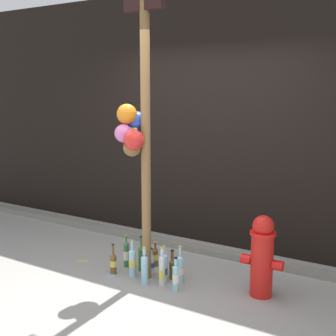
# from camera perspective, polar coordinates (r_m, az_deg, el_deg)

# --- Properties ---
(ground_plane) EXTENTS (14.00, 14.00, 0.00)m
(ground_plane) POSITION_cam_1_polar(r_m,az_deg,el_deg) (4.52, -3.55, -15.29)
(ground_plane) COLOR gray
(building_wall) EXTENTS (10.00, 0.20, 3.16)m
(building_wall) POSITION_cam_1_polar(r_m,az_deg,el_deg) (5.52, 5.99, 6.34)
(building_wall) COLOR black
(building_wall) RESTS_ON ground_plane
(curb_strip) EXTENTS (8.00, 0.12, 0.08)m
(curb_strip) POSITION_cam_1_polar(r_m,az_deg,el_deg) (5.43, 3.57, -10.34)
(curb_strip) COLOR slate
(curb_strip) RESTS_ON ground_plane
(memorial_post) EXTENTS (0.50, 0.39, 3.03)m
(memorial_post) POSITION_cam_1_polar(r_m,az_deg,el_deg) (4.35, -3.93, 7.41)
(memorial_post) COLOR olive
(memorial_post) RESTS_ON ground_plane
(fire_hydrant) EXTENTS (0.40, 0.24, 0.79)m
(fire_hydrant) POSITION_cam_1_polar(r_m,az_deg,el_deg) (4.31, 12.12, -11.04)
(fire_hydrant) COLOR red
(fire_hydrant) RESTS_ON ground_plane
(bottle_0) EXTENTS (0.06, 0.06, 0.28)m
(bottle_0) POSITION_cam_1_polar(r_m,az_deg,el_deg) (4.98, -1.66, -11.39)
(bottle_0) COLOR brown
(bottle_0) RESTS_ON ground_plane
(bottle_1) EXTENTS (0.07, 0.07, 0.33)m
(bottle_1) POSITION_cam_1_polar(r_m,az_deg,el_deg) (4.82, -7.12, -12.13)
(bottle_1) COLOR brown
(bottle_1) RESTS_ON ground_plane
(bottle_2) EXTENTS (0.08, 0.08, 0.40)m
(bottle_2) POSITION_cam_1_polar(r_m,az_deg,el_deg) (4.71, -4.64, -12.09)
(bottle_2) COLOR #93CCE0
(bottle_2) RESTS_ON ground_plane
(bottle_3) EXTENTS (0.07, 0.07, 0.38)m
(bottle_3) POSITION_cam_1_polar(r_m,az_deg,el_deg) (4.60, -0.52, -12.76)
(bottle_3) COLOR #93CCE0
(bottle_3) RESTS_ON ground_plane
(bottle_4) EXTENTS (0.07, 0.07, 0.40)m
(bottle_4) POSITION_cam_1_polar(r_m,az_deg,el_deg) (4.53, -3.08, -12.89)
(bottle_4) COLOR #93CCE0
(bottle_4) RESTS_ON ground_plane
(bottle_5) EXTENTS (0.07, 0.07, 0.29)m
(bottle_5) POSITION_cam_1_polar(r_m,az_deg,el_deg) (4.77, -2.22, -12.33)
(bottle_5) COLOR silver
(bottle_5) RESTS_ON ground_plane
(bottle_6) EXTENTS (0.08, 0.08, 0.39)m
(bottle_6) POSITION_cam_1_polar(r_m,az_deg,el_deg) (4.86, -3.41, -11.43)
(bottle_6) COLOR #337038
(bottle_6) RESTS_ON ground_plane
(bottle_7) EXTENTS (0.06, 0.06, 0.34)m
(bottle_7) POSITION_cam_1_polar(r_m,az_deg,el_deg) (4.41, 1.01, -13.96)
(bottle_7) COLOR #93CCE0
(bottle_7) RESTS_ON ground_plane
(bottle_8) EXTENTS (0.06, 0.06, 0.31)m
(bottle_8) POSITION_cam_1_polar(r_m,az_deg,el_deg) (4.66, 0.55, -12.79)
(bottle_8) COLOR brown
(bottle_8) RESTS_ON ground_plane
(bottle_9) EXTENTS (0.06, 0.06, 0.40)m
(bottle_9) POSITION_cam_1_polar(r_m,az_deg,el_deg) (4.51, -0.79, -13.13)
(bottle_9) COLOR silver
(bottle_9) RESTS_ON ground_plane
(bottle_10) EXTENTS (0.08, 0.08, 0.39)m
(bottle_10) POSITION_cam_1_polar(r_m,az_deg,el_deg) (4.59, 1.57, -12.86)
(bottle_10) COLOR #93CCE0
(bottle_10) RESTS_ON ground_plane
(bottle_11) EXTENTS (0.06, 0.06, 0.37)m
(bottle_11) POSITION_cam_1_polar(r_m,az_deg,el_deg) (4.97, -5.42, -11.06)
(bottle_11) COLOR #337038
(bottle_11) RESTS_ON ground_plane
(litter_0) EXTENTS (0.14, 0.14, 0.01)m
(litter_0) POSITION_cam_1_polar(r_m,az_deg,el_deg) (5.24, -11.07, -11.76)
(litter_0) COLOR tan
(litter_0) RESTS_ON ground_plane
(litter_1) EXTENTS (0.15, 0.16, 0.01)m
(litter_1) POSITION_cam_1_polar(r_m,az_deg,el_deg) (4.81, -7.48, -13.68)
(litter_1) COLOR #8C99B2
(litter_1) RESTS_ON ground_plane
(litter_2) EXTENTS (0.16, 0.13, 0.01)m
(litter_2) POSITION_cam_1_polar(r_m,az_deg,el_deg) (4.68, -11.30, -14.54)
(litter_2) COLOR silver
(litter_2) RESTS_ON ground_plane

